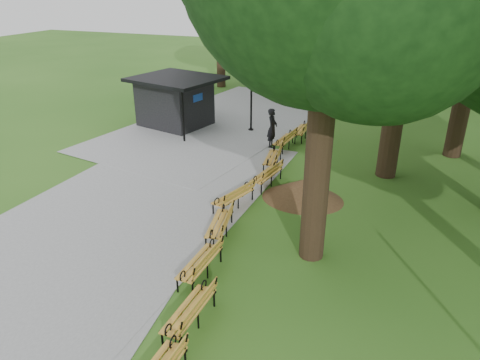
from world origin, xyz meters
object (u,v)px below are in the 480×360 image
at_px(dirt_mound, 303,189).
at_px(bench_5, 233,196).
at_px(bench_4, 219,224).
at_px(lamp_post, 251,90).
at_px(bench_3, 200,262).
at_px(person, 272,128).
at_px(bench_2, 189,310).
at_px(kiosk, 175,101).
at_px(bench_6, 266,175).
at_px(bench_7, 272,157).
at_px(bench_8, 285,140).
at_px(bench_9, 301,130).

height_order(dirt_mound, bench_5, bench_5).
bearing_deg(bench_5, bench_4, 25.76).
bearing_deg(bench_4, lamp_post, -175.93).
height_order(lamp_post, bench_3, lamp_post).
height_order(person, bench_2, person).
xyz_separation_m(kiosk, bench_5, (6.58, -7.82, -0.89)).
distance_m(bench_2, bench_6, 8.02).
height_order(bench_2, bench_7, same).
height_order(kiosk, lamp_post, lamp_post).
xyz_separation_m(person, kiosk, (-5.92, 1.35, 0.41)).
bearing_deg(bench_5, bench_8, -163.56).
relative_size(kiosk, dirt_mound, 1.71).
relative_size(bench_3, bench_6, 1.00).
relative_size(dirt_mound, bench_9, 1.31).
relative_size(bench_2, bench_9, 1.00).
relative_size(lamp_post, bench_4, 1.56).
bearing_deg(bench_8, bench_4, 7.38).
relative_size(kiosk, bench_9, 2.24).
bearing_deg(person, bench_9, -33.37).
xyz_separation_m(bench_7, bench_8, (-0.16, 2.39, 0.00)).
bearing_deg(bench_7, bench_3, -3.93).
bearing_deg(kiosk, bench_6, -25.37).
bearing_deg(lamp_post, bench_3, -75.98).
bearing_deg(bench_4, bench_6, 166.90).
xyz_separation_m(dirt_mound, bench_6, (-1.61, 0.65, 0.05)).
height_order(bench_2, bench_9, same).
height_order(kiosk, dirt_mound, kiosk).
distance_m(bench_3, bench_4, 2.11).
height_order(bench_2, bench_8, same).
bearing_deg(kiosk, bench_3, -45.29).
height_order(dirt_mound, bench_9, bench_9).
bearing_deg(bench_7, dirt_mound, 30.50).
xyz_separation_m(bench_5, bench_9, (0.34, 8.18, 0.00)).
bearing_deg(person, bench_7, -164.88).
distance_m(bench_2, bench_4, 3.99).
relative_size(bench_4, bench_6, 1.00).
relative_size(lamp_post, bench_2, 1.56).
height_order(bench_6, bench_7, same).
xyz_separation_m(person, dirt_mound, (2.75, -4.92, -0.54)).
bearing_deg(bench_6, bench_5, -3.09).
xyz_separation_m(bench_4, bench_5, (-0.32, 1.91, 0.00)).
distance_m(person, bench_9, 2.04).
distance_m(lamp_post, bench_9, 3.25).
bearing_deg(bench_2, bench_9, -174.45).
distance_m(kiosk, bench_4, 11.96).
distance_m(lamp_post, bench_8, 3.56).
relative_size(lamp_post, bench_5, 1.56).
bearing_deg(bench_4, bench_5, 178.60).
bearing_deg(lamp_post, person, -47.53).
bearing_deg(lamp_post, bench_8, -39.46).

